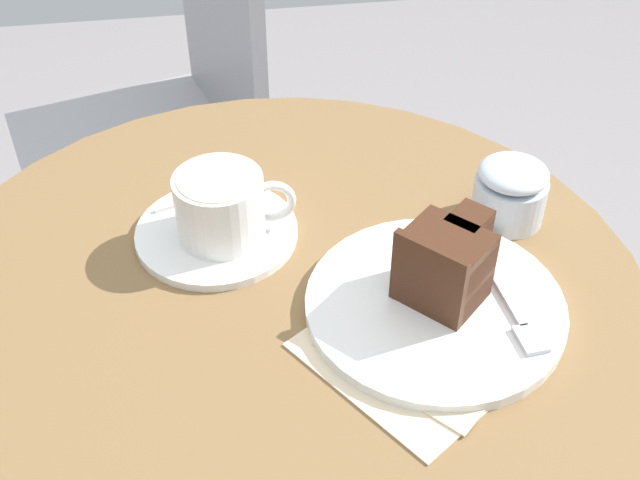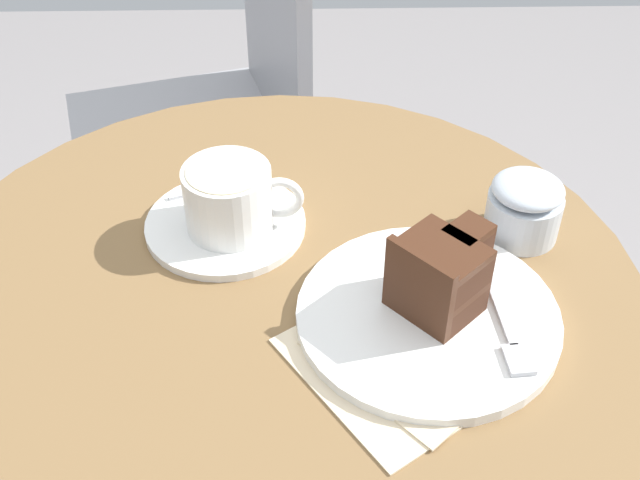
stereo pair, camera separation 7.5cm
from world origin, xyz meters
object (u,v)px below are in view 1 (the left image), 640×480
(cake_plate, at_px, (435,306))
(napkin, at_px, (426,341))
(cafe_chair, at_px, (177,95))
(teaspoon, at_px, (216,191))
(saucer, at_px, (217,233))
(sugar_pot, at_px, (510,191))
(coffee_cup, at_px, (222,205))
(fork, at_px, (515,312))
(cake_slice, at_px, (447,263))

(cake_plate, distance_m, napkin, 0.04)
(cafe_chair, bearing_deg, teaspoon, -10.26)
(saucer, xyz_separation_m, teaspoon, (0.00, 0.06, 0.01))
(saucer, bearing_deg, sugar_pot, -2.86)
(coffee_cup, height_order, napkin, coffee_cup)
(fork, bearing_deg, coffee_cup, -126.51)
(fork, xyz_separation_m, cafe_chair, (-0.31, 0.75, -0.19))
(napkin, relative_size, cafe_chair, 0.26)
(saucer, xyz_separation_m, cake_plate, (0.19, -0.14, 0.00))
(teaspoon, distance_m, fork, 0.34)
(napkin, bearing_deg, sugar_pot, 51.34)
(saucer, height_order, coffee_cup, coffee_cup)
(teaspoon, height_order, cafe_chair, cafe_chair)
(saucer, distance_m, cake_slice, 0.24)
(saucer, relative_size, fork, 1.24)
(fork, height_order, cafe_chair, cafe_chair)
(fork, xyz_separation_m, sugar_pot, (0.04, 0.15, 0.02))
(cake_slice, bearing_deg, saucer, 148.09)
(coffee_cup, distance_m, cake_plate, 0.23)
(saucer, distance_m, cafe_chair, 0.62)
(cake_slice, distance_m, napkin, 0.07)
(cake_plate, xyz_separation_m, sugar_pot, (0.11, 0.12, 0.03))
(fork, distance_m, sugar_pot, 0.16)
(napkin, xyz_separation_m, cafe_chair, (-0.22, 0.76, -0.18))
(cake_slice, bearing_deg, sugar_pot, 48.03)
(cake_plate, xyz_separation_m, cafe_chair, (-0.24, 0.73, -0.18))
(napkin, bearing_deg, fork, 7.36)
(napkin, height_order, sugar_pot, sugar_pot)
(fork, bearing_deg, cake_plate, -116.73)
(saucer, bearing_deg, teaspoon, 87.32)
(fork, relative_size, cafe_chair, 0.14)
(sugar_pot, bearing_deg, coffee_cup, 178.41)
(teaspoon, distance_m, sugar_pot, 0.31)
(cake_plate, xyz_separation_m, cake_slice, (0.01, 0.01, 0.04))
(cafe_chair, relative_size, sugar_pot, 12.31)
(teaspoon, relative_size, cake_slice, 1.04)
(coffee_cup, relative_size, fork, 0.90)
(sugar_pot, bearing_deg, teaspoon, 165.71)
(teaspoon, relative_size, cafe_chair, 0.11)
(fork, bearing_deg, cafe_chair, -162.23)
(coffee_cup, relative_size, sugar_pot, 1.59)
(cake_plate, bearing_deg, napkin, -115.41)
(cake_plate, height_order, napkin, cake_plate)
(coffee_cup, bearing_deg, napkin, -45.27)
(fork, bearing_deg, saucer, -126.83)
(napkin, bearing_deg, cake_plate, 64.59)
(napkin, bearing_deg, cake_slice, 60.13)
(coffee_cup, distance_m, cafe_chair, 0.64)
(fork, bearing_deg, sugar_pot, 159.27)
(saucer, height_order, cake_plate, cake_plate)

